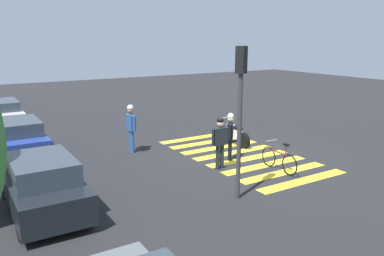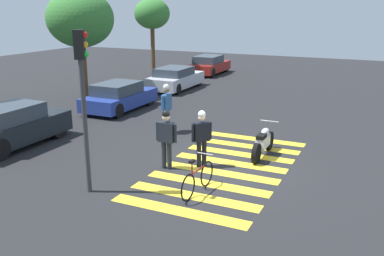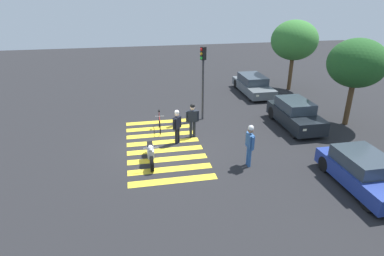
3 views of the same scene
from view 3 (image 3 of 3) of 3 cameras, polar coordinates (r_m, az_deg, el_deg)
The scene contains 13 objects.
ground_plane at distance 15.94m, azimuth -4.89°, elevation -3.16°, with size 60.00×60.00×0.00m, color #232326.
police_motorcycle at distance 14.38m, azimuth -7.26°, elevation -4.31°, with size 2.09×0.62×1.04m.
leaning_bicycle at distance 17.62m, azimuth -5.68°, elevation 0.85°, with size 1.75×0.46×1.01m.
officer_on_foot at distance 15.79m, azimuth -2.62°, elevation 0.63°, with size 0.53×0.46×1.75m.
officer_by_motorcycle at distance 16.45m, azimuth 0.08°, elevation 1.78°, with size 0.24×0.68×1.80m.
pedestrian_bystander at distance 13.92m, azimuth 10.08°, elevation -2.49°, with size 0.70×0.25×1.89m.
crosswalk_stripes at distance 15.94m, azimuth -4.89°, elevation -3.15°, with size 6.75×3.58×0.01m.
car_grey_coupe at distance 24.22m, azimuth 10.62°, elevation 7.43°, with size 4.52×1.75×1.29m.
car_black_suv at distance 18.77m, azimuth 17.58°, elevation 2.31°, with size 3.97×1.66×1.46m.
car_blue_hatchback at distance 14.17m, azimuth 27.83°, elevation -6.76°, with size 3.96×1.81×1.30m.
traffic_light_pole at distance 18.30m, azimuth 1.91°, elevation 9.77°, with size 0.32×0.36×4.17m.
street_tree_near at distance 25.21m, azimuth 17.46°, elevation 14.40°, with size 3.30×3.30×5.05m.
street_tree_mid at distance 19.45m, azimuth 26.86°, elevation 10.04°, with size 3.02×3.02×4.74m.
Camera 3 is at (14.22, -1.37, 7.08)m, focal length 30.52 mm.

